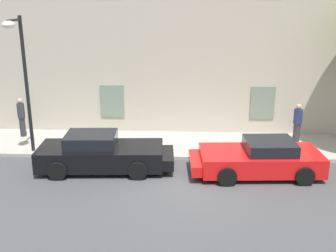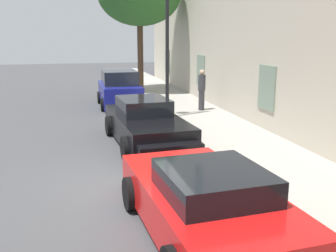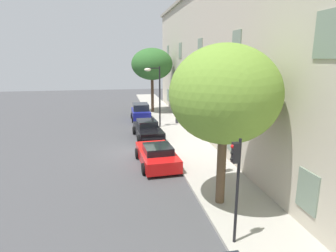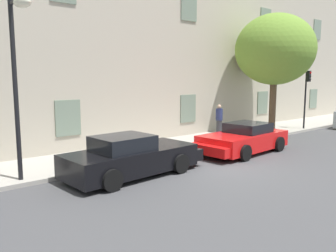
{
  "view_description": "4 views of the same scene",
  "coord_description": "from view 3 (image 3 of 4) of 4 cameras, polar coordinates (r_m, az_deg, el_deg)",
  "views": [
    {
      "loc": [
        0.0,
        -13.02,
        6.13
      ],
      "look_at": [
        -0.7,
        1.92,
        1.47
      ],
      "focal_mm": 43.83,
      "sensor_mm": 36.0,
      "label": 1
    },
    {
      "loc": [
        8.47,
        -1.17,
        3.34
      ],
      "look_at": [
        -0.6,
        1.12,
        1.15
      ],
      "focal_mm": 41.79,
      "sensor_mm": 36.0,
      "label": 2
    },
    {
      "loc": [
        18.62,
        -1.32,
        6.25
      ],
      "look_at": [
        0.06,
        2.1,
        1.71
      ],
      "focal_mm": 30.36,
      "sensor_mm": 36.0,
      "label": 3
    },
    {
      "loc": [
        -9.5,
        -8.34,
        3.27
      ],
      "look_at": [
        -1.62,
        0.98,
        1.56
      ],
      "focal_mm": 36.96,
      "sensor_mm": 36.0,
      "label": 4
    }
  ],
  "objects": [
    {
      "name": "sidewalk",
      "position": [
        20.25,
        4.45,
        -4.29
      ],
      "size": [
        60.0,
        3.21,
        0.14
      ],
      "primitive_type": "cube",
      "color": "#A8A399",
      "rests_on": "ground"
    },
    {
      "name": "tree_near_kerb",
      "position": [
        32.63,
        -3.23,
        12.28
      ],
      "size": [
        4.63,
        4.63,
        7.2
      ],
      "color": "#473323",
      "rests_on": "sidewalk"
    },
    {
      "name": "sportscar_yellow_flank",
      "position": [
        17.21,
        -2.37,
        -5.73
      ],
      "size": [
        4.79,
        2.41,
        1.28
      ],
      "color": "red",
      "rests_on": "ground"
    },
    {
      "name": "pedestrian_strolling",
      "position": [
        27.14,
        1.79,
        2.48
      ],
      "size": [
        0.45,
        0.45,
        1.76
      ],
      "color": "#333338",
      "rests_on": "sidewalk"
    },
    {
      "name": "ground_plane",
      "position": [
        19.68,
        -6.08,
        -5.07
      ],
      "size": [
        80.0,
        80.0,
        0.0
      ],
      "primitive_type": "plane",
      "color": "#444447"
    },
    {
      "name": "tree_midblock",
      "position": [
        11.59,
        11.29,
        6.2
      ],
      "size": [
        4.45,
        4.45,
        6.69
      ],
      "color": "brown",
      "rests_on": "sidewalk"
    },
    {
      "name": "pedestrian_admiring",
      "position": [
        15.78,
        10.93,
        -6.22
      ],
      "size": [
        0.51,
        0.51,
        1.67
      ],
      "color": "#333338",
      "rests_on": "sidewalk"
    },
    {
      "name": "traffic_light",
      "position": [
        9.48,
        13.51,
        -9.29
      ],
      "size": [
        0.22,
        0.36,
        3.66
      ],
      "color": "black",
      "rests_on": "sidewalk"
    },
    {
      "name": "sportscar_red_lead",
      "position": [
        22.46,
        -3.99,
        -1.05
      ],
      "size": [
        5.07,
        2.27,
        1.4
      ],
      "color": "black",
      "rests_on": "ground"
    },
    {
      "name": "street_lamp",
      "position": [
        25.25,
        -2.67,
        8.15
      ],
      "size": [
        0.44,
        1.42,
        5.4
      ],
      "color": "black",
      "rests_on": "sidewalk"
    },
    {
      "name": "building_facade",
      "position": [
        20.59,
        15.17,
        12.2
      ],
      "size": [
        43.13,
        4.81,
        11.85
      ],
      "color": "#BCB29E",
      "rests_on": "ground"
    },
    {
      "name": "hatchback_distant",
      "position": [
        29.25,
        -5.49,
        2.68
      ],
      "size": [
        3.59,
        1.97,
        1.71
      ],
      "color": "navy",
      "rests_on": "ground"
    }
  ]
}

